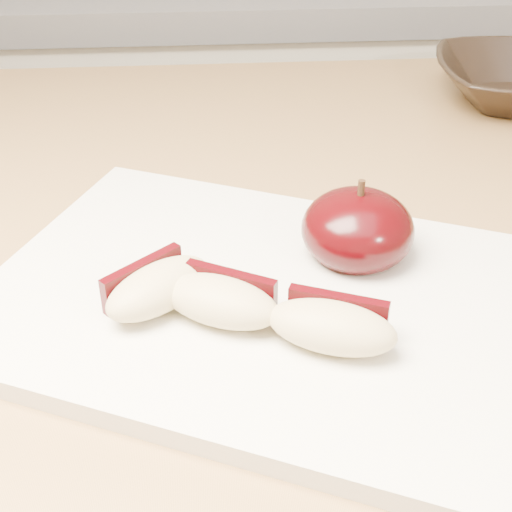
{
  "coord_description": "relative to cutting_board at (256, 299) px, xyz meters",
  "views": [
    {
      "loc": [
        0.02,
        0.02,
        1.17
      ],
      "look_at": [
        0.05,
        0.37,
        0.94
      ],
      "focal_mm": 50.0,
      "sensor_mm": 36.0,
      "label": 1
    }
  ],
  "objects": [
    {
      "name": "apple_half",
      "position": [
        0.07,
        0.04,
        0.02
      ],
      "size": [
        0.08,
        0.08,
        0.06
      ],
      "rotation": [
        0.0,
        0.0,
        0.17
      ],
      "color": "black",
      "rests_on": "cutting_board"
    },
    {
      "name": "cutting_board",
      "position": [
        0.0,
        0.0,
        0.0
      ],
      "size": [
        0.39,
        0.35,
        0.01
      ],
      "primitive_type": "cube",
      "rotation": [
        0.0,
        0.0,
        -0.42
      ],
      "color": "silver",
      "rests_on": "island_counter"
    },
    {
      "name": "back_cabinet",
      "position": [
        -0.05,
        0.83,
        -0.44
      ],
      "size": [
        2.4,
        0.62,
        0.94
      ],
      "color": "silver",
      "rests_on": "ground"
    },
    {
      "name": "apple_wedge_a",
      "position": [
        -0.06,
        -0.01,
        0.02
      ],
      "size": [
        0.08,
        0.07,
        0.03
      ],
      "rotation": [
        0.0,
        0.0,
        0.72
      ],
      "color": "tan",
      "rests_on": "cutting_board"
    },
    {
      "name": "apple_wedge_c",
      "position": [
        0.04,
        -0.05,
        0.02
      ],
      "size": [
        0.08,
        0.06,
        0.03
      ],
      "rotation": [
        0.0,
        0.0,
        -0.39
      ],
      "color": "tan",
      "rests_on": "cutting_board"
    },
    {
      "name": "apple_wedge_b",
      "position": [
        -0.02,
        -0.02,
        0.02
      ],
      "size": [
        0.08,
        0.06,
        0.03
      ],
      "rotation": [
        0.0,
        0.0,
        -0.49
      ],
      "color": "tan",
      "rests_on": "cutting_board"
    }
  ]
}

